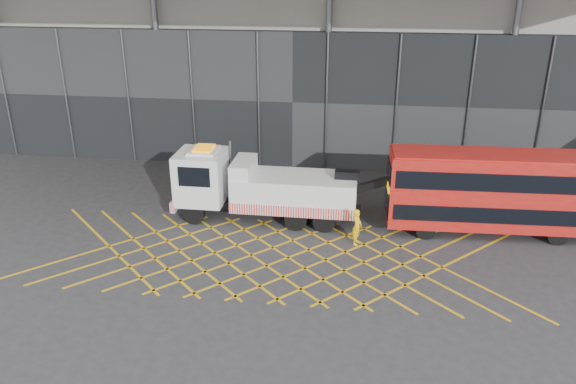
# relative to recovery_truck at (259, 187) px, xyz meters

# --- Properties ---
(ground_plane) EXTENTS (120.00, 120.00, 0.00)m
(ground_plane) POSITION_rel_recovery_truck_xyz_m (-1.31, -3.74, -1.66)
(ground_plane) COLOR #2D2D30
(road_markings) EXTENTS (21.56, 7.16, 0.01)m
(road_markings) POSITION_rel_recovery_truck_xyz_m (1.09, -3.74, -1.65)
(road_markings) COLOR gold
(road_markings) RESTS_ON ground_plane
(construction_building) EXTENTS (55.00, 23.97, 18.00)m
(construction_building) POSITION_rel_recovery_truck_xyz_m (0.61, 14.66, 7.32)
(construction_building) COLOR gray
(construction_building) RESTS_ON ground_plane
(recovery_truck) EXTENTS (10.30, 2.59, 3.59)m
(recovery_truck) POSITION_rel_recovery_truck_xyz_m (0.00, 0.00, 0.00)
(recovery_truck) COLOR black
(recovery_truck) RESTS_ON ground_plane
(bus_towed) EXTENTS (9.55, 2.51, 3.85)m
(bus_towed) POSITION_rel_recovery_truck_xyz_m (10.80, -0.15, 0.48)
(bus_towed) COLOR #AD140F
(bus_towed) RESTS_ON ground_plane
(worker) EXTENTS (0.52, 0.68, 1.66)m
(worker) POSITION_rel_recovery_truck_xyz_m (4.74, -2.08, -0.83)
(worker) COLOR yellow
(worker) RESTS_ON ground_plane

